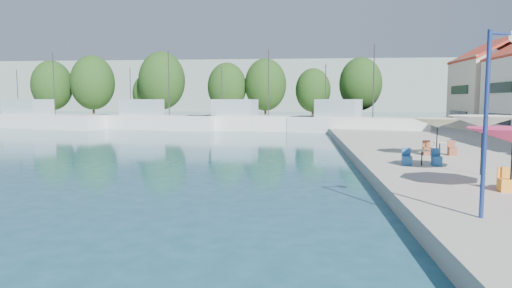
# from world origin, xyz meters

# --- Properties ---
(quay_far) EXTENTS (90.00, 16.00, 0.60)m
(quay_far) POSITION_xyz_m (-8.00, 67.00, 0.30)
(quay_far) COLOR #ABA79A
(quay_far) RESTS_ON ground
(hill_west) EXTENTS (180.00, 40.00, 16.00)m
(hill_west) POSITION_xyz_m (-30.00, 160.00, 8.00)
(hill_west) COLOR gray
(hill_west) RESTS_ON ground
(hill_east) EXTENTS (140.00, 40.00, 12.00)m
(hill_east) POSITION_xyz_m (40.00, 180.00, 6.00)
(hill_east) COLOR gray
(hill_east) RESTS_ON ground
(building_06) EXTENTS (9.00, 8.80, 10.20)m
(building_06) POSITION_xyz_m (24.00, 51.00, 5.50)
(building_06) COLOR beige
(building_06) RESTS_ON quay_right
(trawler_01) EXTENTS (19.07, 9.73, 10.20)m
(trawler_01) POSITION_xyz_m (-31.35, 57.79, 1.07)
(trawler_01) COLOR silver
(trawler_01) RESTS_ON ground
(trawler_02) EXTENTS (16.43, 7.53, 10.20)m
(trawler_02) POSITION_xyz_m (-15.52, 56.72, 1.07)
(trawler_02) COLOR silver
(trawler_02) RESTS_ON ground
(trawler_03) EXTENTS (17.52, 7.06, 10.20)m
(trawler_03) POSITION_xyz_m (-3.18, 56.18, 1.07)
(trawler_03) COLOR silver
(trawler_03) RESTS_ON ground
(trawler_04) EXTENTS (16.05, 9.61, 10.20)m
(trawler_04) POSITION_xyz_m (8.94, 52.23, 1.07)
(trawler_04) COLOR white
(trawler_04) RESTS_ON ground
(tree_01) EXTENTS (6.32, 6.32, 9.36)m
(tree_01) POSITION_xyz_m (-36.65, 69.97, 6.00)
(tree_01) COLOR #3F2B19
(tree_01) RESTS_ON quay_far
(tree_02) EXTENTS (6.76, 6.76, 10.00)m
(tree_02) POSITION_xyz_m (-29.45, 69.08, 6.37)
(tree_02) COLOR #3F2B19
(tree_02) RESTS_ON quay_far
(tree_03) EXTENTS (4.89, 4.89, 7.23)m
(tree_03) POSITION_xyz_m (-21.39, 71.36, 4.77)
(tree_03) COLOR #3F2B19
(tree_03) RESTS_ON quay_far
(tree_04) EXTENTS (7.09, 7.09, 10.49)m
(tree_04) POSITION_xyz_m (-18.40, 69.11, 6.66)
(tree_04) COLOR #3F2B19
(tree_04) RESTS_ON quay_far
(tree_05) EXTENTS (5.92, 5.92, 8.76)m
(tree_05) POSITION_xyz_m (-8.33, 69.42, 5.66)
(tree_05) COLOR #3F2B19
(tree_05) RESTS_ON quay_far
(tree_06) EXTENTS (6.32, 6.32, 9.35)m
(tree_06) POSITION_xyz_m (-2.48, 69.56, 6.00)
(tree_06) COLOR #3F2B19
(tree_06) RESTS_ON quay_far
(tree_07) EXTENTS (5.36, 5.36, 7.94)m
(tree_07) POSITION_xyz_m (4.72, 71.06, 5.18)
(tree_07) COLOR #3F2B19
(tree_07) RESTS_ON quay_far
(tree_08) EXTENTS (6.51, 6.51, 9.63)m
(tree_08) POSITION_xyz_m (11.97, 71.93, 6.16)
(tree_08) COLOR #3F2B19
(tree_08) RESTS_ON quay_far
(umbrella_white) EXTENTS (2.86, 2.86, 2.51)m
(umbrella_white) POSITION_xyz_m (10.47, 20.27, 2.86)
(umbrella_white) COLOR black
(umbrella_white) RESTS_ON quay_right
(umbrella_cream) EXTENTS (2.75, 2.75, 2.14)m
(umbrella_cream) POSITION_xyz_m (10.45, 26.55, 2.49)
(umbrella_cream) COLOR black
(umbrella_cream) RESTS_ON quay_right
(cafe_table_02) EXTENTS (1.82, 0.70, 0.76)m
(cafe_table_02) POSITION_xyz_m (8.68, 22.78, 0.89)
(cafe_table_02) COLOR black
(cafe_table_02) RESTS_ON quay_right
(cafe_table_03) EXTENTS (1.82, 0.70, 0.76)m
(cafe_table_03) POSITION_xyz_m (10.78, 27.11, 0.89)
(cafe_table_03) COLOR black
(cafe_table_03) RESTS_ON quay_right
(street_lamp) EXTENTS (1.00, 0.48, 5.03)m
(street_lamp) POSITION_xyz_m (8.02, 12.99, 4.09)
(street_lamp) COLOR navy
(street_lamp) RESTS_ON quay_right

